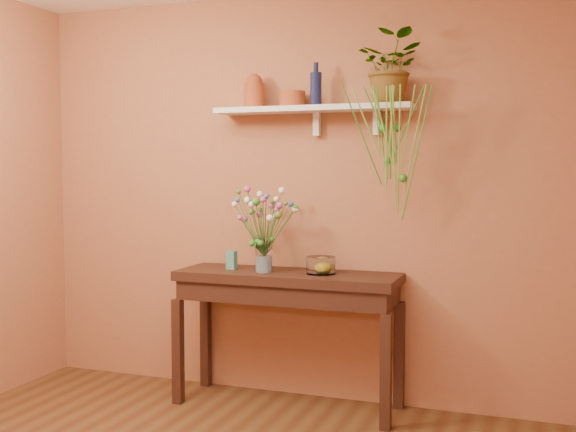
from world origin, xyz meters
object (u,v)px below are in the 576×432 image
bouquet (264,214)px  spider_plant (392,68)px  glass_bowl (321,266)px  terracotta_jug (254,92)px  blue_bottle (316,88)px  sideboard (287,292)px  glass_vase (264,257)px

bouquet → spider_plant: bearing=10.4°
bouquet → glass_bowl: 0.49m
terracotta_jug → glass_bowl: 1.24m
spider_plant → bouquet: 1.21m
blue_bottle → spider_plant: bearing=-1.3°
spider_plant → bouquet: bearing=-169.6°
bouquet → glass_bowl: (0.36, 0.05, -0.32)m
sideboard → glass_bowl: (0.23, -0.00, 0.18)m
blue_bottle → bouquet: bearing=-152.1°
blue_bottle → glass_vase: blue_bottle is taller
terracotta_jug → spider_plant: size_ratio=0.52×
sideboard → spider_plant: bearing=8.1°
terracotta_jug → glass_vase: bearing=-52.1°
spider_plant → glass_bowl: size_ratio=2.36×
glass_vase → glass_bowl: glass_vase is taller
sideboard → bouquet: size_ratio=3.00×
sideboard → blue_bottle: blue_bottle is taller
sideboard → glass_vase: 0.27m
spider_plant → bouquet: spider_plant is taller
blue_bottle → glass_bowl: (0.07, -0.10, -1.12)m
spider_plant → glass_vase: spider_plant is taller
terracotta_jug → bouquet: (0.14, -0.18, -0.80)m
terracotta_jug → spider_plant: spider_plant is taller
glass_vase → sideboard: bearing=17.7°
spider_plant → blue_bottle: bearing=178.7°
sideboard → glass_bowl: 0.29m
blue_bottle → bouquet: 0.87m
terracotta_jug → bouquet: terracotta_jug is taller
blue_bottle → spider_plant: (0.49, -0.01, 0.10)m
glass_bowl → glass_vase: bearing=-173.0°
blue_bottle → spider_plant: spider_plant is taller
terracotta_jug → blue_bottle: 0.44m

